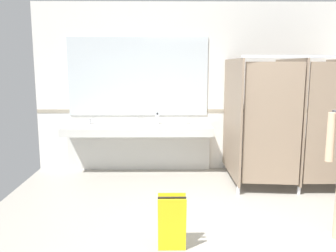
# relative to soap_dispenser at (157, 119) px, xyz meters

# --- Properties ---
(ground_plane) EXTENTS (5.91, 6.17, 0.10)m
(ground_plane) POSITION_rel_soap_dispenser_xyz_m (0.82, -2.65, -0.97)
(ground_plane) COLOR #9E998E
(wall_back) EXTENTS (5.91, 0.12, 2.91)m
(wall_back) POSITION_rel_soap_dispenser_xyz_m (0.82, 0.19, 0.54)
(wall_back) COLOR silver
(wall_back) RESTS_ON ground_plane
(wall_back_tile_band) EXTENTS (5.91, 0.01, 0.06)m
(wall_back_tile_band) POSITION_rel_soap_dispenser_xyz_m (0.82, 0.13, 0.13)
(wall_back_tile_band) COLOR #9E937F
(wall_back_tile_band) RESTS_ON wall_back
(vanity_counter) EXTENTS (2.52, 0.56, 0.94)m
(vanity_counter) POSITION_rel_soap_dispenser_xyz_m (-0.34, -0.08, -0.31)
(vanity_counter) COLOR silver
(vanity_counter) RESTS_ON ground_plane
(mirror_panel) EXTENTS (2.42, 0.02, 1.35)m
(mirror_panel) POSITION_rel_soap_dispenser_xyz_m (-0.34, 0.12, 0.74)
(mirror_panel) COLOR silver
(mirror_panel) RESTS_ON wall_back
(bathroom_stalls) EXTENTS (1.82, 1.42, 1.99)m
(bathroom_stalls) POSITION_rel_soap_dispenser_xyz_m (2.07, -0.77, 0.12)
(bathroom_stalls) COLOR #84705B
(bathroom_stalls) RESTS_ON ground_plane
(soap_dispenser) EXTENTS (0.07, 0.07, 0.21)m
(soap_dispenser) POSITION_rel_soap_dispenser_xyz_m (0.00, 0.00, 0.00)
(soap_dispenser) COLOR white
(soap_dispenser) RESTS_ON vanity_counter
(paper_cup) EXTENTS (0.07, 0.07, 0.08)m
(paper_cup) POSITION_rel_soap_dispenser_xyz_m (0.17, -0.29, -0.05)
(paper_cup) COLOR white
(paper_cup) RESTS_ON vanity_counter
(wet_floor_sign) EXTENTS (0.28, 0.19, 0.57)m
(wet_floor_sign) POSITION_rel_soap_dispenser_xyz_m (0.20, -2.79, -0.62)
(wet_floor_sign) COLOR yellow
(wet_floor_sign) RESTS_ON ground_plane
(floor_drain_cover) EXTENTS (0.14, 0.14, 0.01)m
(floor_drain_cover) POSITION_rel_soap_dispenser_xyz_m (1.95, -2.46, -0.92)
(floor_drain_cover) COLOR #B7BABF
(floor_drain_cover) RESTS_ON ground_plane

